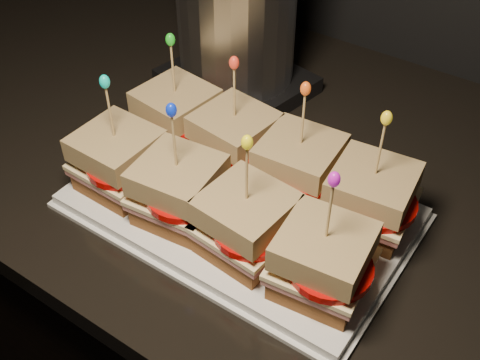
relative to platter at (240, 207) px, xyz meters
The scene contains 61 objects.
platter is the anchor object (origin of this frame).
platter_rim 0.01m from the platter, ahead, with size 0.41×0.26×0.01m, color white.
sandwich_0_bread_bot 0.15m from the platter, 158.23° to the left, with size 0.09×0.09×0.02m, color #623013.
sandwich_0_ham 0.16m from the platter, 158.23° to the left, with size 0.10×0.09×0.01m, color #B15153.
sandwich_0_cheese 0.16m from the platter, 158.23° to the left, with size 0.10×0.09×0.01m, color #FFE5A2.
sandwich_0_tomato 0.15m from the platter, 158.69° to the left, with size 0.09×0.09×0.01m, color #C00806.
sandwich_0_bread_top 0.17m from the platter, 158.23° to the left, with size 0.09×0.09×0.03m, color #5E3513.
sandwich_0_pick 0.19m from the platter, 158.23° to the left, with size 0.00×0.00×0.09m, color tan.
sandwich_0_frill 0.22m from the platter, 158.23° to the left, with size 0.01×0.01×0.02m, color green.
sandwich_1_bread_bot 0.08m from the platter, 129.85° to the left, with size 0.09×0.09×0.02m, color #623013.
sandwich_1_ham 0.08m from the platter, 129.85° to the left, with size 0.10×0.09×0.01m, color #B15153.
sandwich_1_cheese 0.09m from the platter, 129.85° to the left, with size 0.10×0.09×0.01m, color #FFE5A2.
sandwich_1_tomato 0.08m from the platter, 124.89° to the left, with size 0.09×0.09×0.01m, color #C00806.
sandwich_1_bread_top 0.10m from the platter, 129.85° to the left, with size 0.09×0.09×0.03m, color #5E3513.
sandwich_1_pick 0.14m from the platter, 129.85° to the left, with size 0.00×0.00×0.09m, color tan.
sandwich_1_frill 0.18m from the platter, 129.85° to the left, with size 0.01×0.01×0.02m, color #F23924.
sandwich_2_bread_bot 0.08m from the platter, 50.15° to the left, with size 0.09×0.09×0.02m, color #623013.
sandwich_2_ham 0.08m from the platter, 50.15° to the left, with size 0.10×0.09×0.01m, color #B15153.
sandwich_2_cheese 0.09m from the platter, 50.15° to the left, with size 0.10×0.09×0.01m, color #FFE5A2.
sandwich_2_tomato 0.09m from the platter, 40.55° to the left, with size 0.09×0.09×0.01m, color #C00806.
sandwich_2_bread_top 0.10m from the platter, 50.15° to the left, with size 0.09×0.09×0.03m, color #5E3513.
sandwich_2_pick 0.14m from the platter, 50.15° to the left, with size 0.00×0.00×0.09m, color tan.
sandwich_2_frill 0.18m from the platter, 50.15° to the left, with size 0.01×0.01×0.02m, color #F85918.
sandwich_3_bread_bot 0.15m from the platter, 21.77° to the left, with size 0.09×0.09×0.02m, color #623013.
sandwich_3_ham 0.16m from the platter, 21.77° to the left, with size 0.10×0.09×0.01m, color #B15153.
sandwich_3_cheese 0.16m from the platter, 21.77° to the left, with size 0.10×0.09×0.01m, color #FFE5A2.
sandwich_3_tomato 0.17m from the platter, 18.24° to the left, with size 0.09×0.09×0.01m, color #C00806.
sandwich_3_bread_top 0.17m from the platter, 21.77° to the left, with size 0.09×0.09×0.03m, color #5E3513.
sandwich_3_pick 0.19m from the platter, 21.77° to the left, with size 0.00×0.00×0.09m, color tan.
sandwich_3_frill 0.22m from the platter, 21.77° to the left, with size 0.01×0.01×0.02m, color yellow.
sandwich_4_bread_bot 0.15m from the platter, 158.23° to the right, with size 0.09×0.09×0.02m, color #623013.
sandwich_4_ham 0.16m from the platter, 158.23° to the right, with size 0.10×0.09×0.01m, color #B15153.
sandwich_4_cheese 0.16m from the platter, 158.23° to the right, with size 0.10×0.09×0.01m, color #FFE5A2.
sandwich_4_tomato 0.15m from the platter, 154.26° to the right, with size 0.09×0.09×0.01m, color #C00806.
sandwich_4_bread_top 0.17m from the platter, 158.23° to the right, with size 0.09×0.09×0.03m, color #5E3513.
sandwich_4_pick 0.19m from the platter, 158.23° to the right, with size 0.00×0.00×0.09m, color tan.
sandwich_4_frill 0.22m from the platter, 158.23° to the right, with size 0.01×0.01×0.02m, color #07C8B3.
sandwich_5_bread_bot 0.08m from the platter, 129.85° to the right, with size 0.09×0.09×0.02m, color #623013.
sandwich_5_ham 0.08m from the platter, 129.85° to the right, with size 0.10×0.09×0.01m, color #B15153.
sandwich_5_cheese 0.09m from the platter, 129.85° to the right, with size 0.10×0.09×0.01m, color #FFE5A2.
sandwich_5_tomato 0.09m from the platter, 119.44° to the right, with size 0.09×0.09×0.01m, color #C00806.
sandwich_5_bread_top 0.10m from the platter, 129.85° to the right, with size 0.09×0.09×0.03m, color #5E3513.
sandwich_5_pick 0.14m from the platter, 129.85° to the right, with size 0.00×0.00×0.09m, color tan.
sandwich_5_frill 0.18m from the platter, 129.85° to the right, with size 0.01×0.01×0.02m, color #0C29D4.
sandwich_6_bread_bot 0.08m from the platter, 50.15° to the right, with size 0.09×0.09×0.02m, color #623013.
sandwich_6_ham 0.08m from the platter, 50.15° to the right, with size 0.10×0.09×0.01m, color #B15153.
sandwich_6_cheese 0.09m from the platter, 50.15° to the right, with size 0.10×0.09×0.01m, color #FFE5A2.
sandwich_6_tomato 0.10m from the platter, 46.59° to the right, with size 0.09×0.09×0.01m, color #C00806.
sandwich_6_bread_top 0.10m from the platter, 50.15° to the right, with size 0.09×0.09×0.03m, color #5E3513.
sandwich_6_pick 0.14m from the platter, 50.15° to the right, with size 0.00×0.00×0.09m, color tan.
sandwich_6_frill 0.18m from the platter, 50.15° to the right, with size 0.01×0.01×0.02m, color yellow.
sandwich_7_bread_bot 0.15m from the platter, 21.77° to the right, with size 0.09×0.09×0.02m, color #623013.
sandwich_7_ham 0.16m from the platter, 21.77° to the right, with size 0.10×0.09×0.01m, color #B15153.
sandwich_7_cheese 0.16m from the platter, 21.77° to the right, with size 0.10×0.09×0.01m, color #FFE5A2.
sandwich_7_tomato 0.17m from the platter, 22.15° to the right, with size 0.09×0.09×0.01m, color #C00806.
sandwich_7_bread_top 0.17m from the platter, 21.77° to the right, with size 0.09×0.09×0.03m, color #5E3513.
sandwich_7_pick 0.19m from the platter, 21.77° to the right, with size 0.00×0.00×0.09m, color tan.
sandwich_7_frill 0.22m from the platter, 21.77° to the right, with size 0.01×0.01×0.02m, color #C417BE.
appliance_base 0.28m from the platter, 125.56° to the left, with size 0.21×0.17×0.03m, color #262628.
appliance_body 0.31m from the platter, 125.56° to the left, with size 0.17×0.17×0.23m, color silver.
appliance 0.31m from the platter, 125.56° to the left, with size 0.21×0.17×0.27m, color silver, non-canonical shape.
Camera 1 is at (-0.15, 1.10, 1.47)m, focal length 45.00 mm.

